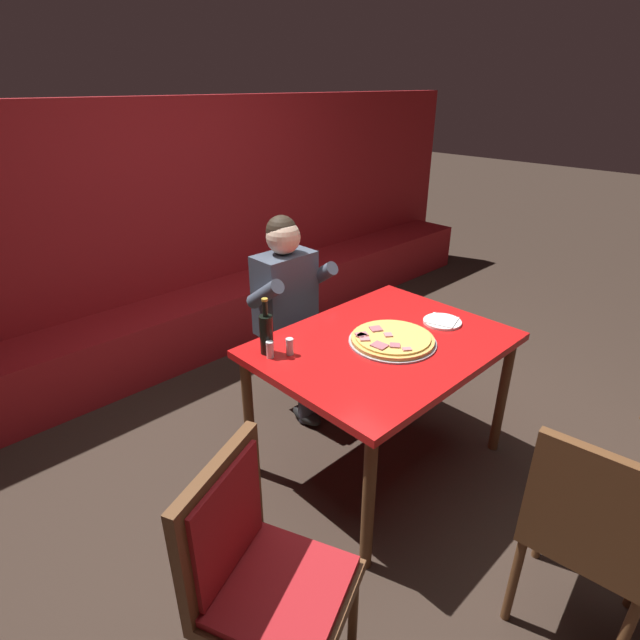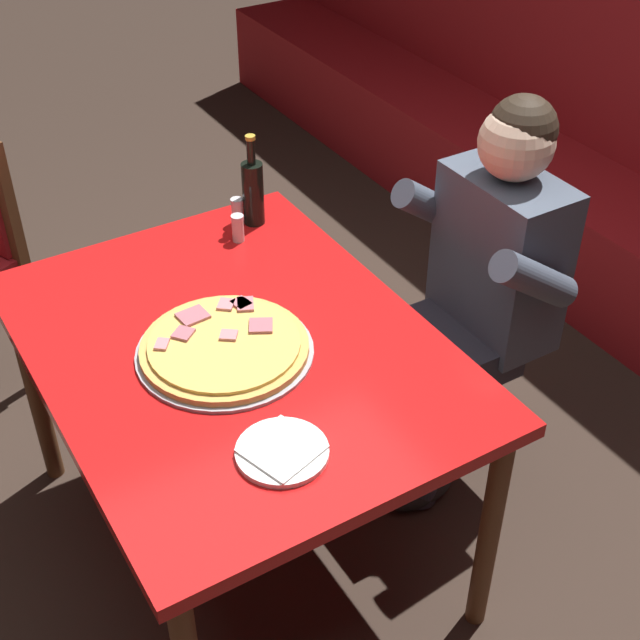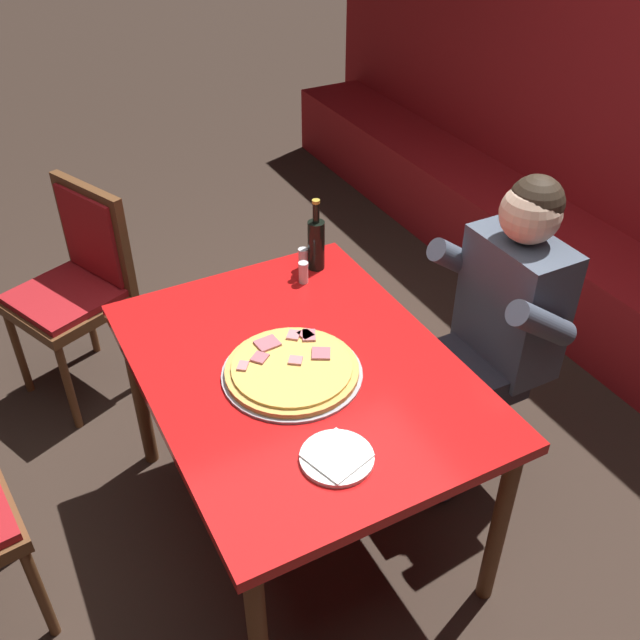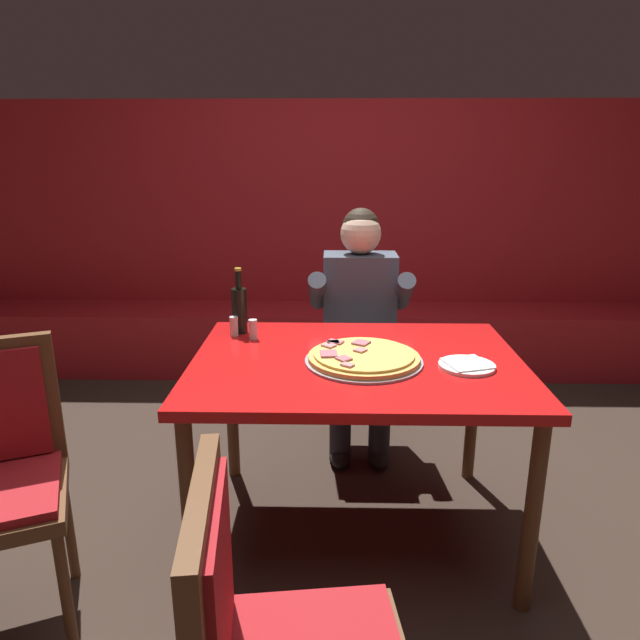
{
  "view_description": "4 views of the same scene",
  "coord_description": "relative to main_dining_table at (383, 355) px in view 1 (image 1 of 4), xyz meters",
  "views": [
    {
      "loc": [
        -1.82,
        -1.41,
        1.99
      ],
      "look_at": [
        -0.18,
        0.29,
        0.86
      ],
      "focal_mm": 28.0,
      "sensor_mm": 36.0,
      "label": 1
    },
    {
      "loc": [
        1.64,
        -0.73,
        2.21
      ],
      "look_at": [
        -0.02,
        0.27,
        0.73
      ],
      "focal_mm": 50.0,
      "sensor_mm": 36.0,
      "label": 2
    },
    {
      "loc": [
        1.59,
        -0.76,
        2.27
      ],
      "look_at": [
        -0.13,
        0.14,
        0.83
      ],
      "focal_mm": 40.0,
      "sensor_mm": 36.0,
      "label": 3
    },
    {
      "loc": [
        -0.1,
        -2.09,
        1.55
      ],
      "look_at": [
        -0.15,
        0.07,
        0.91
      ],
      "focal_mm": 32.0,
      "sensor_mm": 36.0,
      "label": 4
    }
  ],
  "objects": [
    {
      "name": "shaker_red_pepper_flakes",
      "position": [
        -0.44,
        0.24,
        0.12
      ],
      "size": [
        0.04,
        0.04,
        0.09
      ],
      "color": "silver",
      "rests_on": "main_dining_table"
    },
    {
      "name": "booth_bench",
      "position": [
        0.0,
        1.86,
        -0.46
      ],
      "size": [
        6.46,
        0.48,
        0.46
      ],
      "primitive_type": "cube",
      "color": "#A3191E",
      "rests_on": "ground_plane"
    },
    {
      "name": "main_dining_table",
      "position": [
        0.0,
        0.0,
        0.0
      ],
      "size": [
        1.28,
        0.97,
        0.78
      ],
      "color": "brown",
      "rests_on": "ground_plane"
    },
    {
      "name": "dining_chair_far_left",
      "position": [
        -0.22,
        -1.16,
        -0.13
      ],
      "size": [
        0.49,
        0.49,
        0.95
      ],
      "color": "brown",
      "rests_on": "ground_plane"
    },
    {
      "name": "plate_white_paper",
      "position": [
        0.41,
        -0.09,
        0.09
      ],
      "size": [
        0.21,
        0.21,
        0.02
      ],
      "color": "white",
      "rests_on": "main_dining_table"
    },
    {
      "name": "ground_plane",
      "position": [
        0.0,
        0.0,
        -0.69
      ],
      "size": [
        24.0,
        24.0,
        0.0
      ],
      "primitive_type": "plane",
      "color": "#33261E"
    },
    {
      "name": "beer_bottle",
      "position": [
        -0.51,
        0.33,
        0.19
      ],
      "size": [
        0.07,
        0.07,
        0.29
      ],
      "color": "black",
      "rests_on": "main_dining_table"
    },
    {
      "name": "pizza",
      "position": [
        0.02,
        -0.04,
        0.1
      ],
      "size": [
        0.45,
        0.45,
        0.05
      ],
      "color": "#9E9EA3",
      "rests_on": "main_dining_table"
    },
    {
      "name": "shaker_oregano",
      "position": [
        -0.53,
        0.28,
        0.12
      ],
      "size": [
        0.04,
        0.04,
        0.09
      ],
      "color": "silver",
      "rests_on": "main_dining_table"
    },
    {
      "name": "diner_seated_blue_shirt",
      "position": [
        0.05,
        0.76,
        0.01
      ],
      "size": [
        0.53,
        0.53,
        1.27
      ],
      "color": "black",
      "rests_on": "ground_plane"
    },
    {
      "name": "booth_wall_panel",
      "position": [
        0.0,
        2.18,
        0.26
      ],
      "size": [
        6.8,
        0.16,
        1.9
      ],
      "primitive_type": "cube",
      "color": "#A3191E",
      "rests_on": "ground_plane"
    },
    {
      "name": "dining_chair_near_right",
      "position": [
        -1.2,
        -0.48,
        -0.12
      ],
      "size": [
        0.58,
        0.58,
        0.97
      ],
      "color": "brown",
      "rests_on": "ground_plane"
    }
  ]
}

